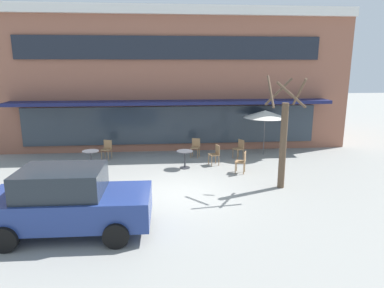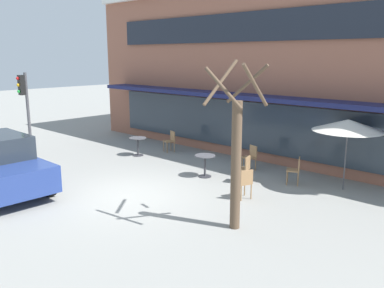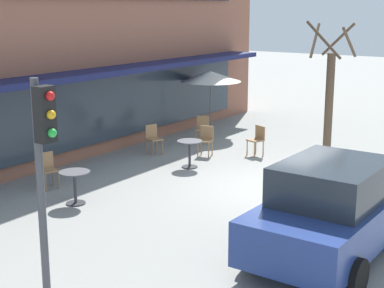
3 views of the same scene
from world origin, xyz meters
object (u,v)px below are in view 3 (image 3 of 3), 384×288
(cafe_chair_0, at_px, (257,138))
(cafe_chair_1, at_px, (47,167))
(cafe_table_near_wall, at_px, (75,182))
(cafe_chair_3, at_px, (153,137))
(parked_sedan, at_px, (334,209))
(traffic_light_pole, at_px, (43,155))
(street_tree, at_px, (329,95))
(cafe_table_streetside, at_px, (190,149))
(cafe_chair_2, at_px, (203,127))
(cafe_chair_4, at_px, (206,138))
(patio_umbrella_green_folded, at_px, (211,76))

(cafe_chair_0, relative_size, cafe_chair_1, 1.00)
(cafe_table_near_wall, distance_m, cafe_chair_0, 6.42)
(cafe_chair_0, distance_m, cafe_chair_3, 3.14)
(parked_sedan, xyz_separation_m, traffic_light_pole, (-4.04, 2.84, 1.42))
(street_tree, bearing_deg, cafe_table_streetside, 140.95)
(cafe_chair_2, xyz_separation_m, traffic_light_pole, (-10.15, -3.98, 1.77))
(cafe_chair_3, xyz_separation_m, cafe_chair_4, (0.74, -1.42, 0.00))
(cafe_chair_0, xyz_separation_m, cafe_chair_1, (-5.83, 2.67, 0.00))
(street_tree, relative_size, traffic_light_pole, 1.17)
(cafe_chair_1, bearing_deg, traffic_light_pole, -131.63)
(cafe_table_near_wall, relative_size, street_tree, 0.19)
(cafe_table_streetside, bearing_deg, cafe_chair_2, 26.63)
(cafe_chair_4, xyz_separation_m, traffic_light_pole, (-8.85, -3.01, 1.77))
(cafe_table_streetside, xyz_separation_m, parked_sedan, (-3.43, -5.48, 0.36))
(cafe_chair_4, bearing_deg, cafe_chair_1, 163.91)
(cafe_chair_1, bearing_deg, cafe_chair_2, -4.08)
(cafe_chair_1, bearing_deg, cafe_chair_0, -24.59)
(parked_sedan, bearing_deg, cafe_table_streetside, 57.92)
(cafe_table_streetside, height_order, traffic_light_pole, traffic_light_pole)
(cafe_table_streetside, distance_m, parked_sedan, 6.47)
(parked_sedan, bearing_deg, cafe_chair_2, 48.14)
(cafe_chair_2, bearing_deg, street_tree, -81.31)
(cafe_table_streetside, bearing_deg, parked_sedan, -122.08)
(cafe_chair_0, height_order, cafe_chair_4, same)
(street_tree, distance_m, traffic_light_pole, 10.77)
(patio_umbrella_green_folded, xyz_separation_m, cafe_chair_1, (-7.56, -0.12, -1.50))
(cafe_chair_3, relative_size, cafe_chair_4, 1.00)
(cafe_chair_2, height_order, cafe_chair_4, same)
(patio_umbrella_green_folded, distance_m, cafe_chair_0, 3.61)
(cafe_chair_2, bearing_deg, cafe_table_streetside, -153.37)
(cafe_chair_4, bearing_deg, traffic_light_pole, -161.24)
(cafe_chair_2, relative_size, cafe_chair_4, 1.00)
(patio_umbrella_green_folded, bearing_deg, cafe_chair_3, -177.94)
(cafe_table_near_wall, relative_size, parked_sedan, 0.18)
(traffic_light_pole, bearing_deg, cafe_chair_3, 28.63)
(cafe_chair_0, bearing_deg, patio_umbrella_green_folded, 58.15)
(cafe_chair_0, bearing_deg, cafe_chair_4, 126.05)
(cafe_table_near_wall, bearing_deg, cafe_chair_0, -11.18)
(cafe_chair_2, bearing_deg, cafe_chair_4, -143.05)
(traffic_light_pole, bearing_deg, patio_umbrella_green_folded, 21.59)
(parked_sedan, bearing_deg, traffic_light_pole, 144.87)
(cafe_chair_4, bearing_deg, cafe_table_streetside, -165.10)
(patio_umbrella_green_folded, distance_m, cafe_chair_3, 3.70)
(cafe_chair_3, bearing_deg, cafe_table_near_wall, -162.99)
(cafe_chair_1, distance_m, cafe_chair_2, 6.23)
(cafe_table_streetside, bearing_deg, cafe_chair_1, 153.21)
(cafe_chair_0, xyz_separation_m, cafe_chair_4, (-0.91, 1.25, 0.00))
(cafe_table_streetside, bearing_deg, cafe_chair_0, -21.03)
(cafe_chair_0, relative_size, cafe_chair_4, 1.00)
(patio_umbrella_green_folded, xyz_separation_m, cafe_chair_3, (-3.38, -0.12, -1.50))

